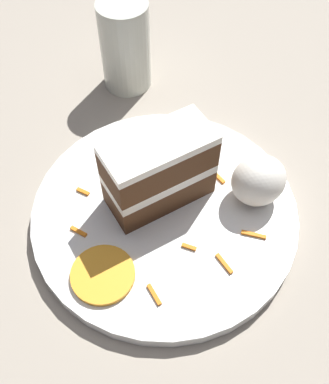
% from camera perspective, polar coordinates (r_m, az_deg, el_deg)
% --- Properties ---
extents(ground_plane, '(6.00, 6.00, 0.00)m').
position_cam_1_polar(ground_plane, '(0.53, -4.32, -5.10)').
color(ground_plane, '#4C4742').
rests_on(ground_plane, ground).
extents(dining_table, '(1.25, 1.07, 0.04)m').
position_cam_1_polar(dining_table, '(0.51, -4.44, -4.08)').
color(dining_table, gray).
rests_on(dining_table, ground).
extents(plate, '(0.29, 0.29, 0.02)m').
position_cam_1_polar(plate, '(0.49, 0.00, -2.65)').
color(plate, white).
rests_on(plate, dining_table).
extents(cake_slice, '(0.11, 0.06, 0.09)m').
position_cam_1_polar(cake_slice, '(0.46, -0.77, 2.88)').
color(cake_slice, '#4C2D19').
rests_on(cake_slice, plate).
extents(cream_dollop, '(0.06, 0.05, 0.06)m').
position_cam_1_polar(cream_dollop, '(0.48, 11.86, 1.45)').
color(cream_dollop, white).
rests_on(cream_dollop, plate).
extents(orange_garnish, '(0.06, 0.06, 0.01)m').
position_cam_1_polar(orange_garnish, '(0.45, -7.83, -10.34)').
color(orange_garnish, orange).
rests_on(orange_garnish, plate).
extents(carrot_shreds_scatter, '(0.18, 0.16, 0.00)m').
position_cam_1_polar(carrot_shreds_scatter, '(0.46, 1.93, -5.32)').
color(carrot_shreds_scatter, orange).
rests_on(carrot_shreds_scatter, plate).
extents(drinking_glass, '(0.06, 0.06, 0.12)m').
position_cam_1_polar(drinking_glass, '(0.61, -4.95, 17.37)').
color(drinking_glass, beige).
rests_on(drinking_glass, dining_table).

